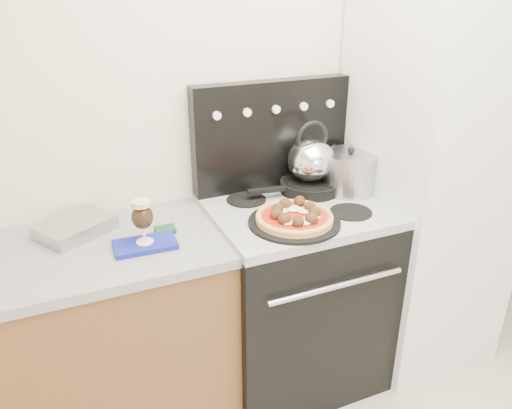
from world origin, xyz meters
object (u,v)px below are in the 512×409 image
beer_glass (143,222)px  pizza (294,216)px  stove_body (294,297)px  skillet (310,186)px  oven_mitt (145,245)px  stock_pot (349,173)px  pizza_pan (294,222)px  fridge (428,179)px  tea_kettle (311,157)px  base_cabinet (48,359)px

beer_glass → pizza: size_ratio=0.56×
stove_body → skillet: (0.14, 0.13, 0.51)m
stove_body → oven_mitt: size_ratio=3.76×
stove_body → stock_pot: 0.65m
pizza_pan → fridge: bearing=8.7°
fridge → tea_kettle: size_ratio=7.92×
fridge → pizza_pan: 0.80m
base_cabinet → pizza_pan: size_ratio=3.84×
oven_mitt → stock_pot: (0.99, 0.12, 0.10)m
pizza → fridge: bearing=8.7°
beer_glass → pizza: beer_glass is taller
base_cabinet → stove_body: size_ratio=1.65×
pizza → skillet: 0.36m
stove_body → tea_kettle: (0.14, 0.13, 0.65)m
pizza → tea_kettle: 0.38m
oven_mitt → stock_pot: 1.00m
fridge → oven_mitt: bearing=-178.5°
pizza → oven_mitt: bearing=171.9°
fridge → beer_glass: size_ratio=10.78×
base_cabinet → stove_body: 1.11m
pizza → skillet: size_ratio=1.12×
tea_kettle → stock_pot: size_ratio=0.98×
fridge → pizza: size_ratio=6.03×
base_cabinet → pizza_pan: 1.14m
pizza_pan → pizza: 0.03m
pizza_pan → skillet: 0.36m
pizza_pan → pizza: bearing=0.0°
base_cabinet → tea_kettle: tea_kettle is taller
stove_body → pizza_pan: pizza_pan is taller
pizza_pan → stock_pot: stock_pot is taller
beer_glass → stock_pot: (0.99, 0.12, 0.00)m
tea_kettle → pizza: bearing=-147.0°
pizza_pan → pizza: (0.00, 0.00, 0.03)m
base_cabinet → pizza: 1.15m
beer_glass → stock_pot: stock_pot is taller
fridge → beer_glass: bearing=-178.5°
stove_body → fridge: fridge is taller
skillet → tea_kettle: bearing=0.0°
fridge → oven_mitt: 1.39m
oven_mitt → stock_pot: size_ratio=0.96×
beer_glass → pizza: (0.59, -0.08, -0.05)m
oven_mitt → tea_kettle: tea_kettle is taller
fridge → beer_glass: 1.39m
beer_glass → pizza_pan: size_ratio=0.47×
oven_mitt → skillet: skillet is taller
skillet → oven_mitt: bearing=-166.8°
fridge → tea_kettle: fridge is taller
pizza_pan → tea_kettle: 0.39m
tea_kettle → oven_mitt: bearing=175.5°
pizza_pan → skillet: bearing=50.7°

